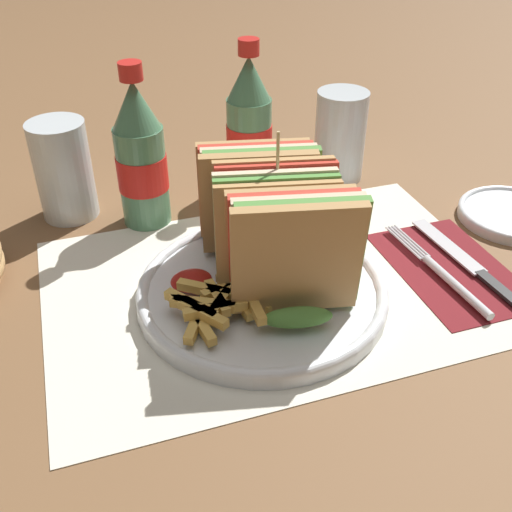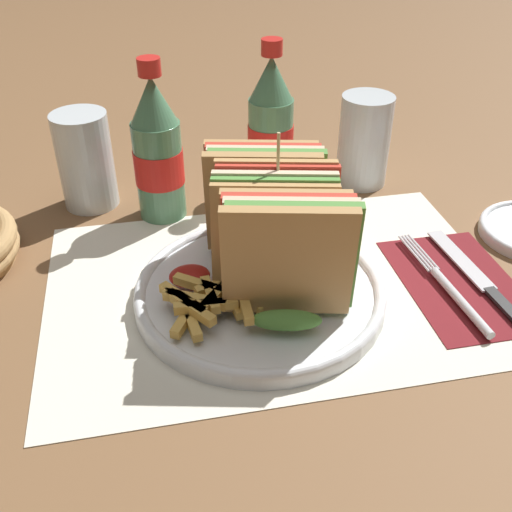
{
  "view_description": "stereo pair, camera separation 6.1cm",
  "coord_description": "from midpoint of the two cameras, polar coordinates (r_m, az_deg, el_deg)",
  "views": [
    {
      "loc": [
        -0.18,
        -0.47,
        0.39
      ],
      "look_at": [
        -0.02,
        0.0,
        0.04
      ],
      "focal_mm": 42.0,
      "sensor_mm": 36.0,
      "label": 1
    },
    {
      "loc": [
        -0.12,
        -0.49,
        0.39
      ],
      "look_at": [
        -0.02,
        0.0,
        0.04
      ],
      "focal_mm": 42.0,
      "sensor_mm": 36.0,
      "label": 2
    }
  ],
  "objects": [
    {
      "name": "napkin",
      "position": [
        0.68,
        15.66,
        -1.24
      ],
      "size": [
        0.12,
        0.18,
        0.0
      ],
      "color": "maroon",
      "rests_on": "ground_plane"
    },
    {
      "name": "side_saucer",
      "position": [
        0.79,
        21.27,
        3.68
      ],
      "size": [
        0.13,
        0.13,
        0.01
      ],
      "color": "white",
      "rests_on": "ground_plane"
    },
    {
      "name": "placemat",
      "position": [
        0.63,
        -1.06,
        -3.07
      ],
      "size": [
        0.47,
        0.32,
        0.0
      ],
      "color": "silver",
      "rests_on": "ground_plane"
    },
    {
      "name": "glass_near",
      "position": [
        0.83,
        5.87,
        10.73
      ],
      "size": [
        0.07,
        0.07,
        0.12
      ],
      "color": "silver",
      "rests_on": "ground_plane"
    },
    {
      "name": "knife",
      "position": [
        0.68,
        17.28,
        -0.76
      ],
      "size": [
        0.03,
        0.19,
        0.0
      ],
      "rotation": [
        0.0,
        0.0,
        0.06
      ],
      "color": "black",
      "rests_on": "napkin"
    },
    {
      "name": "club_sandwich",
      "position": [
        0.58,
        -1.22,
        2.79
      ],
      "size": [
        0.13,
        0.2,
        0.16
      ],
      "color": "tan",
      "rests_on": "plate_main"
    },
    {
      "name": "plate_main",
      "position": [
        0.61,
        -2.26,
        -3.42
      ],
      "size": [
        0.25,
        0.25,
        0.02
      ],
      "color": "white",
      "rests_on": "ground_plane"
    },
    {
      "name": "fork",
      "position": [
        0.65,
        15.1,
        -1.95
      ],
      "size": [
        0.02,
        0.18,
        0.01
      ],
      "rotation": [
        0.0,
        0.0,
        0.06
      ],
      "color": "silver",
      "rests_on": "napkin"
    },
    {
      "name": "fries_pile",
      "position": [
        0.56,
        -6.78,
        -4.62
      ],
      "size": [
        0.1,
        0.09,
        0.02
      ],
      "color": "gold",
      "rests_on": "plate_main"
    },
    {
      "name": "glass_far",
      "position": [
        0.78,
        -19.93,
        7.07
      ],
      "size": [
        0.07,
        0.07,
        0.12
      ],
      "color": "silver",
      "rests_on": "ground_plane"
    },
    {
      "name": "coke_bottle_far",
      "position": [
        0.79,
        -2.91,
        12.08
      ],
      "size": [
        0.06,
        0.06,
        0.19
      ],
      "color": "#4C7F5B",
      "rests_on": "ground_plane"
    },
    {
      "name": "ketchup_blob",
      "position": [
        0.6,
        -9.06,
        -2.45
      ],
      "size": [
        0.04,
        0.04,
        0.01
      ],
      "color": "maroon",
      "rests_on": "plate_main"
    },
    {
      "name": "ground_plane",
      "position": [
        0.63,
        -0.93,
        -2.9
      ],
      "size": [
        4.0,
        4.0,
        0.0
      ],
      "primitive_type": "plane",
      "color": "brown"
    },
    {
      "name": "coke_bottle_near",
      "position": [
        0.72,
        -13.32,
        8.98
      ],
      "size": [
        0.06,
        0.06,
        0.19
      ],
      "color": "#4C7F5B",
      "rests_on": "ground_plane"
    }
  ]
}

